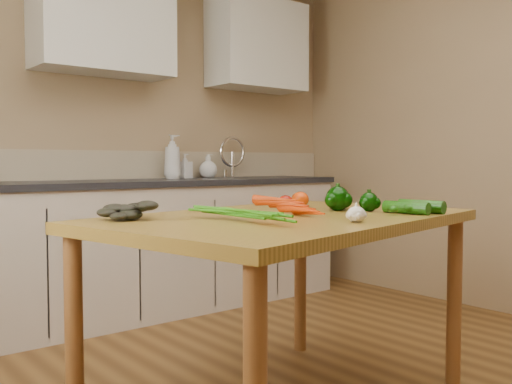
{
  "coord_description": "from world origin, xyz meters",
  "views": [
    {
      "loc": [
        -1.71,
        -1.24,
        1.02
      ],
      "look_at": [
        -0.15,
        0.68,
        0.89
      ],
      "focal_mm": 40.0,
      "sensor_mm": 36.0,
      "label": 1
    }
  ],
  "objects_px": {
    "soap_bottle_c": "(208,166)",
    "pepper_b": "(342,200)",
    "pepper_a": "(338,199)",
    "tomato_a": "(286,202)",
    "pepper_c": "(369,202)",
    "tomato_b": "(300,199)",
    "leafy_greens": "(132,205)",
    "table": "(286,238)",
    "tomato_c": "(299,200)",
    "zucchini_a": "(421,206)",
    "carrot_bunch": "(274,207)",
    "soap_bottle_a": "(172,157)",
    "soap_bottle_b": "(185,166)",
    "zucchini_b": "(406,208)",
    "garlic_bulb": "(356,214)"
  },
  "relations": [
    {
      "from": "soap_bottle_c",
      "to": "pepper_b",
      "type": "distance_m",
      "value": 1.95
    },
    {
      "from": "pepper_a",
      "to": "tomato_a",
      "type": "distance_m",
      "value": 0.23
    },
    {
      "from": "pepper_c",
      "to": "pepper_b",
      "type": "bearing_deg",
      "value": 87.57
    },
    {
      "from": "tomato_b",
      "to": "leafy_greens",
      "type": "bearing_deg",
      "value": -177.92
    },
    {
      "from": "table",
      "to": "soap_bottle_c",
      "type": "xyz_separation_m",
      "value": [
        0.95,
        1.93,
        0.27
      ]
    },
    {
      "from": "tomato_a",
      "to": "tomato_c",
      "type": "bearing_deg",
      "value": 28.0
    },
    {
      "from": "zucchini_a",
      "to": "tomato_c",
      "type": "bearing_deg",
      "value": 106.27
    },
    {
      "from": "carrot_bunch",
      "to": "leafy_greens",
      "type": "height_order",
      "value": "leafy_greens"
    },
    {
      "from": "pepper_a",
      "to": "tomato_c",
      "type": "xyz_separation_m",
      "value": [
        0.02,
        0.27,
        -0.02
      ]
    },
    {
      "from": "carrot_bunch",
      "to": "tomato_a",
      "type": "height_order",
      "value": "carrot_bunch"
    },
    {
      "from": "table",
      "to": "pepper_c",
      "type": "xyz_separation_m",
      "value": [
        0.39,
        -0.1,
        0.13
      ]
    },
    {
      "from": "pepper_c",
      "to": "soap_bottle_a",
      "type": "bearing_deg",
      "value": 83.72
    },
    {
      "from": "tomato_b",
      "to": "zucchini_a",
      "type": "distance_m",
      "value": 0.56
    },
    {
      "from": "soap_bottle_b",
      "to": "zucchini_b",
      "type": "bearing_deg",
      "value": 159.36
    },
    {
      "from": "leafy_greens",
      "to": "zucchini_b",
      "type": "relative_size",
      "value": 1.1
    },
    {
      "from": "carrot_bunch",
      "to": "zucchini_b",
      "type": "bearing_deg",
      "value": -36.36
    },
    {
      "from": "leafy_greens",
      "to": "carrot_bunch",
      "type": "bearing_deg",
      "value": -28.54
    },
    {
      "from": "soap_bottle_c",
      "to": "leafy_greens",
      "type": "bearing_deg",
      "value": 175.01
    },
    {
      "from": "soap_bottle_c",
      "to": "tomato_a",
      "type": "relative_size",
      "value": 2.54
    },
    {
      "from": "table",
      "to": "tomato_a",
      "type": "xyz_separation_m",
      "value": [
        0.17,
        0.19,
        0.12
      ]
    },
    {
      "from": "soap_bottle_c",
      "to": "pepper_c",
      "type": "relative_size",
      "value": 2.19
    },
    {
      "from": "garlic_bulb",
      "to": "pepper_b",
      "type": "distance_m",
      "value": 0.57
    },
    {
      "from": "pepper_c",
      "to": "zucchini_b",
      "type": "distance_m",
      "value": 0.17
    },
    {
      "from": "soap_bottle_b",
      "to": "soap_bottle_a",
      "type": "bearing_deg",
      "value": 90.23
    },
    {
      "from": "table",
      "to": "zucchini_a",
      "type": "distance_m",
      "value": 0.58
    },
    {
      "from": "soap_bottle_c",
      "to": "garlic_bulb",
      "type": "relative_size",
      "value": 2.69
    },
    {
      "from": "pepper_b",
      "to": "zucchini_a",
      "type": "xyz_separation_m",
      "value": [
        0.1,
        -0.35,
        -0.01
      ]
    },
    {
      "from": "tomato_b",
      "to": "zucchini_b",
      "type": "distance_m",
      "value": 0.53
    },
    {
      "from": "table",
      "to": "pepper_b",
      "type": "bearing_deg",
      "value": -1.59
    },
    {
      "from": "table",
      "to": "garlic_bulb",
      "type": "height_order",
      "value": "garlic_bulb"
    },
    {
      "from": "leafy_greens",
      "to": "tomato_b",
      "type": "relative_size",
      "value": 2.74
    },
    {
      "from": "carrot_bunch",
      "to": "pepper_a",
      "type": "bearing_deg",
      "value": -4.87
    },
    {
      "from": "soap_bottle_b",
      "to": "zucchini_a",
      "type": "bearing_deg",
      "value": 161.58
    },
    {
      "from": "soap_bottle_a",
      "to": "zucchini_b",
      "type": "distance_m",
      "value": 2.18
    },
    {
      "from": "table",
      "to": "zucchini_b",
      "type": "height_order",
      "value": "zucchini_b"
    },
    {
      "from": "carrot_bunch",
      "to": "pepper_a",
      "type": "relative_size",
      "value": 2.68
    },
    {
      "from": "leafy_greens",
      "to": "garlic_bulb",
      "type": "bearing_deg",
      "value": -45.78
    },
    {
      "from": "soap_bottle_c",
      "to": "leafy_greens",
      "type": "distance_m",
      "value": 2.28
    },
    {
      "from": "soap_bottle_b",
      "to": "pepper_a",
      "type": "relative_size",
      "value": 1.74
    },
    {
      "from": "table",
      "to": "garlic_bulb",
      "type": "bearing_deg",
      "value": -99.65
    },
    {
      "from": "tomato_b",
      "to": "soap_bottle_c",
      "type": "bearing_deg",
      "value": 69.57
    },
    {
      "from": "pepper_c",
      "to": "garlic_bulb",
      "type": "bearing_deg",
      "value": -145.72
    },
    {
      "from": "leafy_greens",
      "to": "tomato_c",
      "type": "relative_size",
      "value": 2.95
    },
    {
      "from": "tomato_a",
      "to": "zucchini_b",
      "type": "distance_m",
      "value": 0.52
    },
    {
      "from": "table",
      "to": "soap_bottle_c",
      "type": "bearing_deg",
      "value": 52.98
    },
    {
      "from": "soap_bottle_c",
      "to": "zucchini_a",
      "type": "height_order",
      "value": "soap_bottle_c"
    },
    {
      "from": "garlic_bulb",
      "to": "tomato_a",
      "type": "height_order",
      "value": "tomato_a"
    },
    {
      "from": "pepper_a",
      "to": "pepper_b",
      "type": "xyz_separation_m",
      "value": [
        0.08,
        0.05,
        -0.01
      ]
    },
    {
      "from": "soap_bottle_b",
      "to": "tomato_b",
      "type": "relative_size",
      "value": 2.31
    },
    {
      "from": "soap_bottle_b",
      "to": "tomato_c",
      "type": "bearing_deg",
      "value": 154.02
    }
  ]
}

